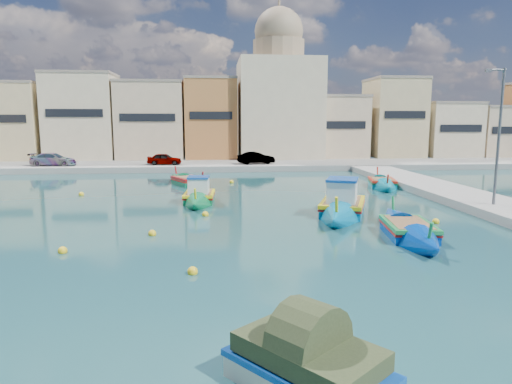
# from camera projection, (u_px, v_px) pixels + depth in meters

# --- Properties ---
(ground) EXTENTS (160.00, 160.00, 0.00)m
(ground) POSITION_uv_depth(u_px,v_px,m) (171.00, 251.00, 18.35)
(ground) COLOR #153B3F
(ground) RESTS_ON ground
(north_quay) EXTENTS (80.00, 8.00, 0.60)m
(north_quay) POSITION_uv_depth(u_px,v_px,m) (198.00, 166.00, 49.78)
(north_quay) COLOR gray
(north_quay) RESTS_ON ground
(north_townhouses) EXTENTS (83.20, 7.87, 10.19)m
(north_townhouses) POSITION_uv_depth(u_px,v_px,m) (253.00, 122.00, 56.91)
(north_townhouses) COLOR #C7AD8A
(north_townhouses) RESTS_ON ground
(church_block) EXTENTS (10.00, 10.00, 19.10)m
(church_block) POSITION_uv_depth(u_px,v_px,m) (278.00, 95.00, 57.31)
(church_block) COLOR beige
(church_block) RESTS_ON ground
(quay_street_lamp) EXTENTS (1.18, 0.16, 8.00)m
(quay_street_lamp) POSITION_uv_depth(u_px,v_px,m) (498.00, 136.00, 25.18)
(quay_street_lamp) COLOR #595B60
(quay_street_lamp) RESTS_ON ground
(parked_cars) EXTENTS (25.30, 2.02, 1.31)m
(parked_cars) POSITION_uv_depth(u_px,v_px,m) (142.00, 159.00, 47.64)
(parked_cars) COLOR #4C1919
(parked_cars) RESTS_ON north_quay
(luzzu_turquoise_cabin) EXTENTS (5.58, 10.06, 3.20)m
(luzzu_turquoise_cabin) POSITION_uv_depth(u_px,v_px,m) (343.00, 207.00, 25.55)
(luzzu_turquoise_cabin) COLOR #0072A3
(luzzu_turquoise_cabin) RESTS_ON ground
(luzzu_blue_cabin) EXTENTS (2.22, 7.44, 2.60)m
(luzzu_blue_cabin) POSITION_uv_depth(u_px,v_px,m) (199.00, 197.00, 29.28)
(luzzu_blue_cabin) COLOR #0A6E3C
(luzzu_blue_cabin) RESTS_ON ground
(luzzu_cyan_mid) EXTENTS (3.47, 7.97, 2.29)m
(luzzu_cyan_mid) POSITION_uv_depth(u_px,v_px,m) (382.00, 184.00, 36.05)
(luzzu_cyan_mid) COLOR #0084A1
(luzzu_cyan_mid) RESTS_ON ground
(luzzu_green) EXTENTS (4.98, 7.29, 2.28)m
(luzzu_green) POSITION_uv_depth(u_px,v_px,m) (189.00, 182.00, 37.13)
(luzzu_green) COLOR #0A6D46
(luzzu_green) RESTS_ON ground
(luzzu_blue_south) EXTENTS (3.04, 8.39, 2.37)m
(luzzu_blue_south) POSITION_uv_depth(u_px,v_px,m) (408.00, 231.00, 20.54)
(luzzu_blue_south) COLOR #0039A0
(luzzu_blue_south) RESTS_ON ground
(tender_near) EXTENTS (3.34, 3.53, 1.56)m
(tender_near) POSITION_uv_depth(u_px,v_px,m) (308.00, 368.00, 8.76)
(tender_near) COLOR beige
(tender_near) RESTS_ON ground
(mooring_buoys) EXTENTS (20.87, 23.24, 0.36)m
(mooring_buoys) POSITION_uv_depth(u_px,v_px,m) (197.00, 216.00, 24.69)
(mooring_buoys) COLOR yellow
(mooring_buoys) RESTS_ON ground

